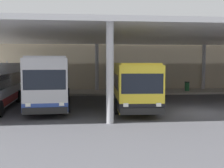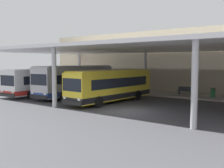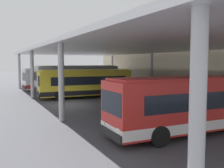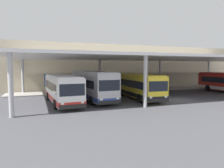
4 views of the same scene
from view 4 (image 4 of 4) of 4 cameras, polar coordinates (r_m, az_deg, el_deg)
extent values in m
plane|color=#47474C|center=(26.79, 18.09, -4.27)|extent=(200.00, 200.00, 0.00)
cube|color=#A39E93|center=(36.61, 6.58, -1.55)|extent=(42.00, 4.50, 0.18)
cube|color=#C1B293|center=(39.32, 4.48, 4.79)|extent=(48.00, 1.60, 8.25)
cube|color=silver|center=(30.98, 11.97, 7.07)|extent=(40.00, 17.00, 0.30)
cylinder|color=#B2B2B7|center=(18.33, -26.48, -0.34)|extent=(0.40, 0.40, 5.25)
cylinder|color=#B2B2B7|center=(34.26, -23.68, 1.90)|extent=(0.40, 0.40, 5.25)
cylinder|color=#B2B2B7|center=(20.97, 9.29, 0.68)|extent=(0.40, 0.40, 5.25)
cylinder|color=#B2B2B7|center=(35.74, -3.52, 2.39)|extent=(0.40, 0.40, 5.25)
cylinder|color=#B2B2B7|center=(41.05, 13.20, 2.58)|extent=(0.40, 0.40, 5.25)
cylinder|color=#B2B2B7|center=(48.96, 25.33, 2.58)|extent=(0.40, 0.40, 5.25)
cube|color=white|center=(23.66, -13.78, -1.19)|extent=(3.11, 10.53, 2.70)
cube|color=red|center=(23.78, -13.73, -3.59)|extent=(3.13, 10.55, 0.50)
cube|color=black|center=(23.77, -13.86, -0.44)|extent=(3.04, 8.66, 0.90)
cube|color=black|center=(18.60, -11.03, -1.65)|extent=(2.30, 0.25, 1.10)
cube|color=black|center=(18.73, -10.90, -6.24)|extent=(2.46, 0.30, 0.36)
cube|color=white|center=(23.55, -13.85, 2.22)|extent=(2.88, 10.10, 0.12)
cube|color=yellow|center=(18.55, -11.09, 0.88)|extent=(1.75, 0.22, 0.28)
cube|color=white|center=(18.51, -13.65, -5.32)|extent=(0.28, 0.10, 0.20)
cube|color=white|center=(18.90, -8.25, -5.03)|extent=(0.28, 0.10, 0.20)
cylinder|color=black|center=(20.48, -15.52, -5.53)|extent=(0.34, 1.01, 1.00)
cylinder|color=black|center=(20.96, -8.85, -5.18)|extent=(0.34, 1.01, 1.00)
cylinder|color=black|center=(26.44, -17.43, -3.28)|extent=(0.34, 1.01, 1.00)
cylinder|color=black|center=(26.81, -12.21, -3.06)|extent=(0.34, 1.01, 1.00)
cube|color=#B7B7BC|center=(25.69, -5.63, -0.17)|extent=(3.20, 11.34, 3.10)
cube|color=#2D4799|center=(25.83, -5.61, -2.82)|extent=(3.22, 11.36, 0.50)
cube|color=black|center=(25.81, -5.75, 0.52)|extent=(3.11, 9.33, 0.90)
cube|color=black|center=(20.49, -0.74, -0.41)|extent=(2.30, 0.27, 1.10)
cube|color=black|center=(20.63, -0.63, -5.14)|extent=(2.46, 0.31, 0.36)
cube|color=silver|center=(25.61, -5.66, 3.43)|extent=(2.97, 10.88, 0.12)
cube|color=yellow|center=(20.45, -0.77, 2.44)|extent=(1.75, 0.23, 0.28)
cube|color=white|center=(20.25, -2.99, -4.33)|extent=(0.28, 0.10, 0.20)
cube|color=white|center=(20.95, 1.62, -4.02)|extent=(0.28, 0.10, 0.20)
cylinder|color=black|center=(22.21, -5.78, -4.58)|extent=(0.34, 1.02, 1.00)
cylinder|color=black|center=(23.09, 0.02, -4.20)|extent=(0.34, 1.02, 1.00)
cylinder|color=black|center=(28.45, -9.92, -2.57)|extent=(0.34, 1.02, 1.00)
cylinder|color=black|center=(29.13, -5.24, -2.35)|extent=(0.34, 1.02, 1.00)
cube|color=yellow|center=(26.86, 7.25, -0.40)|extent=(3.03, 10.51, 2.70)
cube|color=black|center=(26.97, 7.23, -2.51)|extent=(3.05, 10.53, 0.50)
cube|color=black|center=(26.97, 7.13, 0.27)|extent=(2.97, 8.65, 0.90)
cube|color=black|center=(22.27, 12.81, -0.63)|extent=(2.30, 0.24, 1.10)
cube|color=black|center=(22.39, 12.86, -4.48)|extent=(2.45, 0.28, 0.36)
cube|color=yellow|center=(26.77, 7.29, 2.61)|extent=(2.80, 10.09, 0.12)
cube|color=yellow|center=(22.24, 12.81, 1.48)|extent=(1.75, 0.21, 0.28)
cube|color=white|center=(21.90, 10.83, -3.72)|extent=(0.28, 0.09, 0.20)
cube|color=white|center=(22.81, 14.82, -3.46)|extent=(0.28, 0.09, 0.20)
cylinder|color=black|center=(23.59, 7.80, -4.05)|extent=(0.33, 1.01, 1.00)
cylinder|color=black|center=(24.72, 12.95, -3.73)|extent=(0.33, 1.01, 1.00)
cylinder|color=black|center=(29.15, 2.68, -2.33)|extent=(0.33, 1.01, 1.00)
cylinder|color=black|center=(30.08, 7.07, -2.14)|extent=(0.33, 1.01, 1.00)
cylinder|color=black|center=(38.91, 25.22, -1.00)|extent=(0.31, 1.01, 1.00)
cylinder|color=black|center=(40.64, 27.70, -0.86)|extent=(0.31, 1.01, 1.00)
cube|color=#383D47|center=(36.62, 6.79, -0.70)|extent=(1.80, 0.44, 0.08)
cube|color=#383D47|center=(36.78, 6.65, -0.29)|extent=(1.80, 0.06, 0.44)
cube|color=#2D2D33|center=(36.33, 5.81, -1.10)|extent=(0.10, 0.36, 0.45)
cube|color=#2D2D33|center=(36.97, 7.75, -1.01)|extent=(0.10, 0.36, 0.45)
cylinder|color=#236638|center=(37.90, 11.43, -0.58)|extent=(0.48, 0.48, 0.90)
cylinder|color=black|center=(37.86, 11.45, 0.16)|extent=(0.52, 0.52, 0.08)
cylinder|color=#B2B2B7|center=(31.74, -17.75, 0.35)|extent=(0.12, 0.12, 3.20)
cube|color=#285199|center=(31.69, -17.77, 1.04)|extent=(0.70, 0.04, 1.80)
camera|label=1|loc=(10.05, 44.75, -1.86)|focal=43.29mm
camera|label=2|loc=(28.10, 63.44, 1.81)|focal=41.82mm
camera|label=3|loc=(41.79, 50.49, 2.82)|focal=40.68mm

